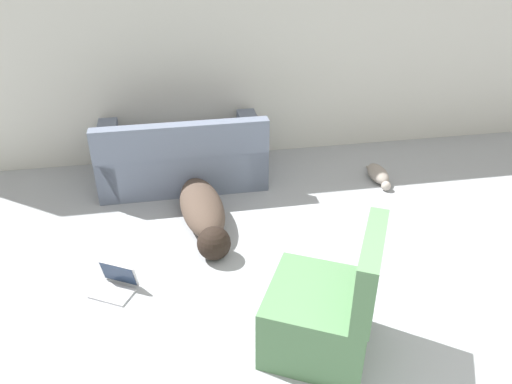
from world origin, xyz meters
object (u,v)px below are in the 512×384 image
at_px(couch, 182,157).
at_px(laptop_open, 116,282).
at_px(cat, 379,175).
at_px(dog, 204,212).
at_px(side_chair, 326,312).

bearing_deg(couch, laptop_open, 70.04).
xyz_separation_m(couch, cat, (2.09, -0.41, -0.20)).
bearing_deg(cat, dog, -74.54).
bearing_deg(cat, laptop_open, -64.41).
relative_size(cat, laptop_open, 1.47).
xyz_separation_m(dog, cat, (1.95, 0.55, -0.08)).
distance_m(cat, laptop_open, 3.01).
xyz_separation_m(dog, laptop_open, (-0.76, -0.76, -0.08)).
distance_m(couch, cat, 2.14).
height_order(cat, side_chair, side_chair).
bearing_deg(dog, cat, 100.57).
bearing_deg(side_chair, couch, -134.72).
height_order(dog, laptop_open, dog).
height_order(couch, laptop_open, couch).
bearing_deg(side_chair, dog, -129.62).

